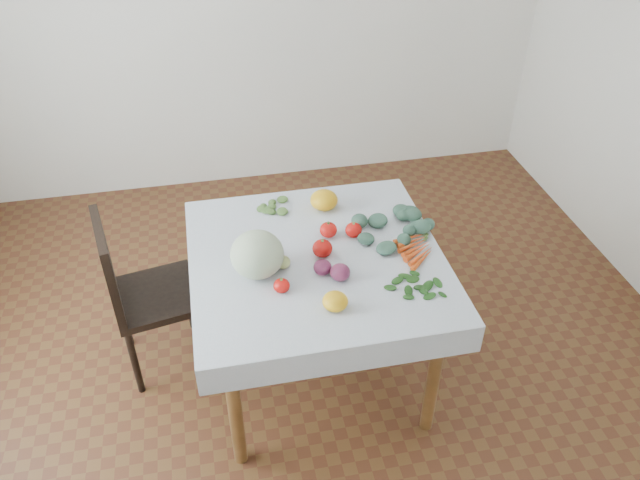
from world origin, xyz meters
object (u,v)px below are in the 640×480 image
(chair, at_px, (136,288))
(heirloom_back, at_px, (324,200))
(cabbage, at_px, (257,255))
(carrot_bunch, at_px, (418,248))
(table, at_px, (317,274))

(chair, height_order, heirloom_back, chair)
(cabbage, bearing_deg, heirloom_back, 48.71)
(chair, height_order, cabbage, cabbage)
(chair, bearing_deg, cabbage, -27.80)
(heirloom_back, relative_size, carrot_bunch, 0.52)
(heirloom_back, xyz_separation_m, carrot_bunch, (0.35, -0.42, -0.04))
(cabbage, bearing_deg, table, 12.94)
(cabbage, bearing_deg, carrot_bunch, 1.16)
(chair, bearing_deg, heirloom_back, 8.12)
(heirloom_back, distance_m, carrot_bunch, 0.54)
(chair, relative_size, heirloom_back, 6.53)
(carrot_bunch, bearing_deg, heirloom_back, 129.59)
(chair, distance_m, heirloom_back, 1.00)
(chair, xyz_separation_m, heirloom_back, (0.95, 0.14, 0.29))
(cabbage, height_order, heirloom_back, cabbage)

